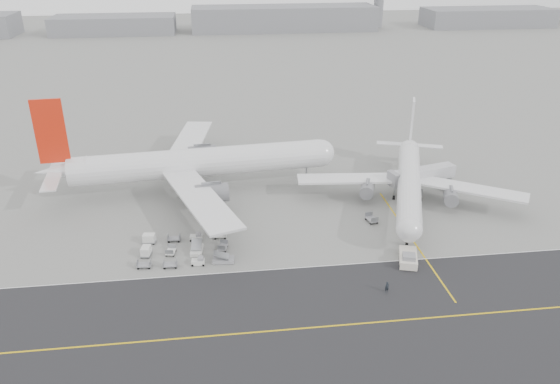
{
  "coord_description": "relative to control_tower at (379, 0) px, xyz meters",
  "views": [
    {
      "loc": [
        -5.49,
        -79.68,
        50.81
      ],
      "look_at": [
        6.16,
        12.0,
        7.73
      ],
      "focal_mm": 35.0,
      "sensor_mm": 36.0,
      "label": 1
    }
  ],
  "objects": [
    {
      "name": "taxiway",
      "position": [
        -94.98,
        -282.98,
        -16.24
      ],
      "size": [
        220.0,
        59.0,
        0.03
      ],
      "color": "#28282A",
      "rests_on": "ground"
    },
    {
      "name": "gse_cluster",
      "position": [
        -111.76,
        -259.71,
        -16.25
      ],
      "size": [
        22.72,
        18.46,
        1.85
      ],
      "primitive_type": null,
      "rotation": [
        0.0,
        0.0,
        -0.14
      ],
      "color": "gray",
      "rests_on": "ground"
    },
    {
      "name": "airliner_b",
      "position": [
        -65.47,
        -244.5,
        -11.46
      ],
      "size": [
        45.37,
        46.21,
        16.6
      ],
      "rotation": [
        0.0,
        0.0,
        -0.34
      ],
      "color": "silver",
      "rests_on": "ground"
    },
    {
      "name": "control_tower",
      "position": [
        0.0,
        0.0,
        0.0
      ],
      "size": [
        7.0,
        7.0,
        31.25
      ],
      "color": "gray",
      "rests_on": "ground"
    },
    {
      "name": "stray_dolly",
      "position": [
        -75.58,
        -252.65,
        -16.25
      ],
      "size": [
        2.19,
        2.98,
        1.65
      ],
      "primitive_type": null,
      "rotation": [
        0.0,
        0.0,
        0.21
      ],
      "color": "silver",
      "rests_on": "ground"
    },
    {
      "name": "airliner_a",
      "position": [
        -110.44,
        -232.98,
        -9.85
      ],
      "size": [
        64.54,
        63.61,
        22.26
      ],
      "rotation": [
        0.0,
        0.0,
        1.65
      ],
      "color": "silver",
      "rests_on": "ground"
    },
    {
      "name": "ground",
      "position": [
        -100.0,
        -265.0,
        -16.25
      ],
      "size": [
        700.0,
        700.0,
        0.0
      ],
      "primitive_type": "plane",
      "color": "gray",
      "rests_on": "ground"
    },
    {
      "name": "jet_bridge",
      "position": [
        -61.25,
        -241.35,
        -11.91
      ],
      "size": [
        16.66,
        7.1,
        6.23
      ],
      "rotation": [
        0.0,
        0.0,
        0.26
      ],
      "color": "gray",
      "rests_on": "ground"
    },
    {
      "name": "ground_crew_a",
      "position": [
        -79.75,
        -275.93,
        -15.3
      ],
      "size": [
        0.7,
        0.47,
        1.91
      ],
      "primitive_type": "imported",
      "rotation": [
        0.0,
        0.0,
        0.01
      ],
      "color": "black",
      "rests_on": "ground"
    },
    {
      "name": "horizon_buildings",
      "position": [
        -70.0,
        -5.0,
        -16.25
      ],
      "size": [
        520.0,
        28.0,
        28.0
      ],
      "primitive_type": null,
      "color": "gray",
      "rests_on": "ground"
    },
    {
      "name": "pushback_tug",
      "position": [
        -73.49,
        -267.93,
        -15.31
      ],
      "size": [
        4.6,
        8.12,
        2.3
      ],
      "rotation": [
        0.0,
        0.0,
        -0.3
      ],
      "color": "silver",
      "rests_on": "ground"
    }
  ]
}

